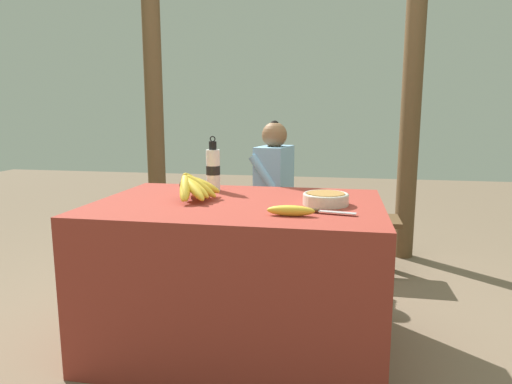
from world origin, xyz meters
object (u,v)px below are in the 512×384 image
(wooden_bench, at_px, (267,221))
(seated_vendor, at_px, (268,186))
(banana_bunch_green, at_px, (204,203))
(support_post_near, at_px, (154,95))
(banana_bunch_ripe, at_px, (194,186))
(loose_banana_front, at_px, (291,211))
(knife, at_px, (323,211))
(serving_bowl, at_px, (326,198))
(support_post_far, at_px, (412,93))
(water_bottle, at_px, (213,169))

(wooden_bench, height_order, seated_vendor, seated_vendor)
(banana_bunch_green, relative_size, support_post_near, 0.12)
(banana_bunch_green, bearing_deg, support_post_near, 141.48)
(banana_bunch_ripe, relative_size, seated_vendor, 0.30)
(loose_banana_front, bearing_deg, knife, 27.95)
(serving_bowl, xyz_separation_m, loose_banana_front, (-0.13, -0.26, -0.01))
(loose_banana_front, relative_size, support_post_far, 0.08)
(water_bottle, xyz_separation_m, banana_bunch_green, (-0.32, 0.88, -0.37))
(loose_banana_front, distance_m, knife, 0.15)
(support_post_near, xyz_separation_m, support_post_far, (2.07, 0.00, 0.00))
(banana_bunch_ripe, relative_size, banana_bunch_green, 1.11)
(serving_bowl, relative_size, seated_vendor, 0.19)
(seated_vendor, bearing_deg, water_bottle, 89.02)
(serving_bowl, distance_m, loose_banana_front, 0.29)
(banana_bunch_ripe, height_order, support_post_far, support_post_far)
(loose_banana_front, relative_size, knife, 0.94)
(seated_vendor, bearing_deg, knife, 118.46)
(banana_bunch_ripe, distance_m, banana_bunch_green, 1.25)
(support_post_near, bearing_deg, wooden_bench, -23.03)
(banana_bunch_ripe, relative_size, water_bottle, 1.12)
(banana_bunch_green, bearing_deg, knife, -55.29)
(water_bottle, xyz_separation_m, support_post_far, (1.19, 1.32, 0.44))
(loose_banana_front, bearing_deg, support_post_near, 126.19)
(banana_bunch_ripe, height_order, wooden_bench, banana_bunch_ripe)
(water_bottle, height_order, support_post_near, support_post_near)
(water_bottle, bearing_deg, support_post_near, 123.69)
(knife, bearing_deg, support_post_far, 82.52)
(seated_vendor, bearing_deg, support_post_near, -13.90)
(water_bottle, xyz_separation_m, loose_banana_front, (0.48, -0.54, -0.10))
(loose_banana_front, height_order, seated_vendor, seated_vendor)
(wooden_bench, height_order, banana_bunch_green, banana_bunch_green)
(seated_vendor, height_order, support_post_near, support_post_near)
(serving_bowl, distance_m, knife, 0.19)
(water_bottle, xyz_separation_m, support_post_near, (-0.88, 1.32, 0.44))
(banana_bunch_ripe, xyz_separation_m, serving_bowl, (0.63, 0.01, -0.04))
(wooden_bench, xyz_separation_m, banana_bunch_green, (-0.48, -0.00, 0.12))
(serving_bowl, relative_size, support_post_near, 0.08)
(banana_bunch_ripe, bearing_deg, knife, -16.29)
(loose_banana_front, distance_m, seated_vendor, 1.44)
(loose_banana_front, relative_size, banana_bunch_green, 0.67)
(water_bottle, relative_size, loose_banana_front, 1.48)
(water_bottle, bearing_deg, seated_vendor, 79.01)
(serving_bowl, bearing_deg, knife, -90.82)
(wooden_bench, bearing_deg, seated_vendor, -62.84)
(water_bottle, relative_size, support_post_far, 0.12)
(knife, height_order, banana_bunch_green, knife)
(seated_vendor, bearing_deg, wooden_bench, -52.84)
(support_post_far, bearing_deg, wooden_bench, -156.97)
(loose_banana_front, height_order, knife, loose_banana_front)
(knife, xyz_separation_m, banana_bunch_green, (-0.93, 1.35, -0.26))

